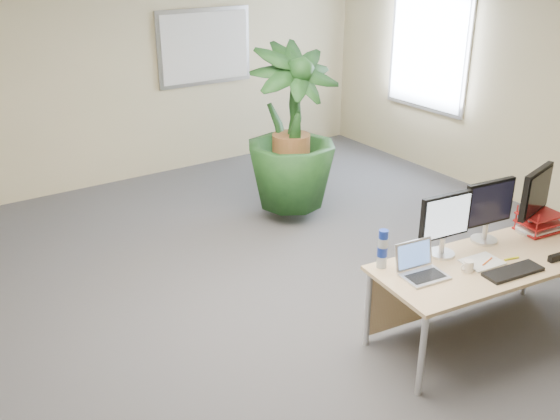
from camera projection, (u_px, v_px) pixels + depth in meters
floor at (314, 329)px, 4.88m from camera, size 8.00×8.00×0.00m
back_wall at (114, 73)px, 7.38m from camera, size 7.00×0.04×2.70m
whiteboard at (205, 47)px, 7.89m from camera, size 1.30×0.04×0.95m
window at (428, 48)px, 7.79m from camera, size 0.04×1.30×1.55m
desk at (476, 272)px, 4.65m from camera, size 1.80×0.93×0.66m
floor_plant at (291, 151)px, 6.57m from camera, size 0.86×0.86×1.50m
monitor_left at (445, 221)px, 4.51m from camera, size 0.43×0.20×0.48m
monitor_right at (489, 207)px, 4.71m from camera, size 0.45×0.20×0.50m
monitor_dark at (535, 196)px, 4.85m from camera, size 0.47×0.22×0.53m
laptop at (420, 267)px, 4.33m from camera, size 0.34×0.30×0.22m
keyboard at (513, 272)px, 4.36m from camera, size 0.47×0.21×0.03m
coffee_mug at (468, 266)px, 4.37m from camera, size 0.11×0.07×0.08m
spiral_notebook at (482, 262)px, 4.50m from camera, size 0.30×0.24×0.01m
orange_pen at (487, 261)px, 4.49m from camera, size 0.15×0.05×0.01m
yellow_highlighter at (512, 259)px, 4.54m from camera, size 0.12×0.04×0.02m
water_bottle at (382, 250)px, 4.39m from camera, size 0.07×0.07×0.29m
letter_tray at (539, 224)px, 4.96m from camera, size 0.34×0.28×0.15m
stapler at (557, 257)px, 4.53m from camera, size 0.15×0.06×0.05m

